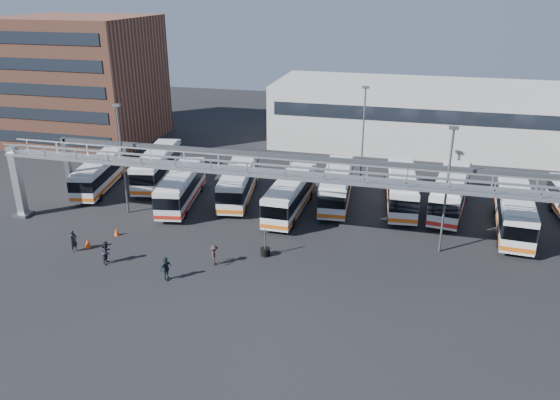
% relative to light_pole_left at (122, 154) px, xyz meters
% --- Properties ---
extents(ground, '(140.00, 140.00, 0.00)m').
position_rel_light_pole_left_xyz_m(ground, '(16.00, -8.00, -5.73)').
color(ground, black).
rests_on(ground, ground).
extents(gantry, '(51.40, 5.15, 7.10)m').
position_rel_light_pole_left_xyz_m(gantry, '(16.00, -2.13, -0.22)').
color(gantry, '#919399').
rests_on(gantry, ground).
extents(apartment_building, '(18.00, 15.00, 16.00)m').
position_rel_light_pole_left_xyz_m(apartment_building, '(-18.00, 22.00, 2.27)').
color(apartment_building, brown).
rests_on(apartment_building, ground).
extents(warehouse, '(42.00, 14.00, 8.00)m').
position_rel_light_pole_left_xyz_m(warehouse, '(28.00, 30.00, -1.73)').
color(warehouse, '#9E9E99').
rests_on(warehouse, ground).
extents(light_pole_left, '(0.70, 0.35, 10.21)m').
position_rel_light_pole_left_xyz_m(light_pole_left, '(0.00, 0.00, 0.00)').
color(light_pole_left, '#4C4F54').
rests_on(light_pole_left, ground).
extents(light_pole_mid, '(0.70, 0.35, 10.21)m').
position_rel_light_pole_left_xyz_m(light_pole_mid, '(28.00, -1.00, 0.00)').
color(light_pole_mid, '#4C4F54').
rests_on(light_pole_mid, ground).
extents(light_pole_back, '(0.70, 0.35, 10.21)m').
position_rel_light_pole_left_xyz_m(light_pole_back, '(20.00, 14.00, 0.00)').
color(light_pole_back, '#4C4F54').
rests_on(light_pole_back, ground).
extents(bus_0, '(4.33, 10.60, 3.14)m').
position_rel_light_pole_left_xyz_m(bus_0, '(-5.82, 5.02, -3.99)').
color(bus_0, silver).
rests_on(bus_0, ground).
extents(bus_1, '(4.60, 11.51, 3.41)m').
position_rel_light_pole_left_xyz_m(bus_1, '(-0.99, 8.37, -3.84)').
color(bus_1, silver).
rests_on(bus_1, ground).
extents(bus_2, '(4.22, 10.90, 3.23)m').
position_rel_light_pole_left_xyz_m(bus_2, '(4.00, 3.29, -3.94)').
color(bus_2, silver).
rests_on(bus_2, ground).
extents(bus_3, '(4.14, 11.07, 3.28)m').
position_rel_light_pole_left_xyz_m(bus_3, '(8.92, 5.94, -3.91)').
color(bus_3, silver).
rests_on(bus_3, ground).
extents(bus_4, '(2.79, 10.94, 3.30)m').
position_rel_light_pole_left_xyz_m(bus_4, '(14.61, 3.85, -3.90)').
color(bus_4, silver).
rests_on(bus_4, ground).
extents(bus_5, '(3.22, 11.06, 3.32)m').
position_rel_light_pole_left_xyz_m(bus_5, '(18.41, 7.26, -3.89)').
color(bus_5, silver).
rests_on(bus_5, ground).
extents(bus_6, '(3.43, 11.22, 3.36)m').
position_rel_light_pole_left_xyz_m(bus_6, '(24.51, 7.88, -3.87)').
color(bus_6, silver).
rests_on(bus_6, ground).
extents(bus_7, '(4.25, 11.61, 3.45)m').
position_rel_light_pole_left_xyz_m(bus_7, '(28.98, 7.90, -3.82)').
color(bus_7, silver).
rests_on(bus_7, ground).
extents(bus_8, '(3.41, 11.50, 3.45)m').
position_rel_light_pole_left_xyz_m(bus_8, '(34.10, 4.53, -3.82)').
color(bus_8, silver).
rests_on(bus_8, ground).
extents(pedestrian_a, '(0.58, 0.75, 1.83)m').
position_rel_light_pole_left_xyz_m(pedestrian_a, '(-0.23, -8.18, -4.81)').
color(pedestrian_a, black).
rests_on(pedestrian_a, ground).
extents(pedestrian_b, '(0.71, 0.90, 1.84)m').
position_rel_light_pole_left_xyz_m(pedestrian_b, '(3.38, -9.30, -4.81)').
color(pedestrian_b, '#29212E').
rests_on(pedestrian_b, ground).
extents(pedestrian_c, '(0.93, 1.19, 1.61)m').
position_rel_light_pole_left_xyz_m(pedestrian_c, '(11.40, -7.51, -4.92)').
color(pedestrian_c, '#2E1F1F').
rests_on(pedestrian_c, ground).
extents(pedestrian_d, '(0.78, 1.15, 1.81)m').
position_rel_light_pole_left_xyz_m(pedestrian_d, '(8.85, -10.51, -4.82)').
color(pedestrian_d, '#18242C').
rests_on(pedestrian_d, ground).
extents(cone_left, '(0.54, 0.54, 0.79)m').
position_rel_light_pole_left_xyz_m(cone_left, '(0.42, -7.32, -5.33)').
color(cone_left, '#ED4C0D').
rests_on(cone_left, ground).
extents(cone_right, '(0.54, 0.54, 0.67)m').
position_rel_light_pole_left_xyz_m(cone_right, '(1.50, -4.71, -5.39)').
color(cone_right, '#ED4C0D').
rests_on(cone_right, ground).
extents(tire_stack, '(0.78, 0.78, 2.22)m').
position_rel_light_pole_left_xyz_m(tire_stack, '(14.72, -5.12, -5.35)').
color(tire_stack, black).
rests_on(tire_stack, ground).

